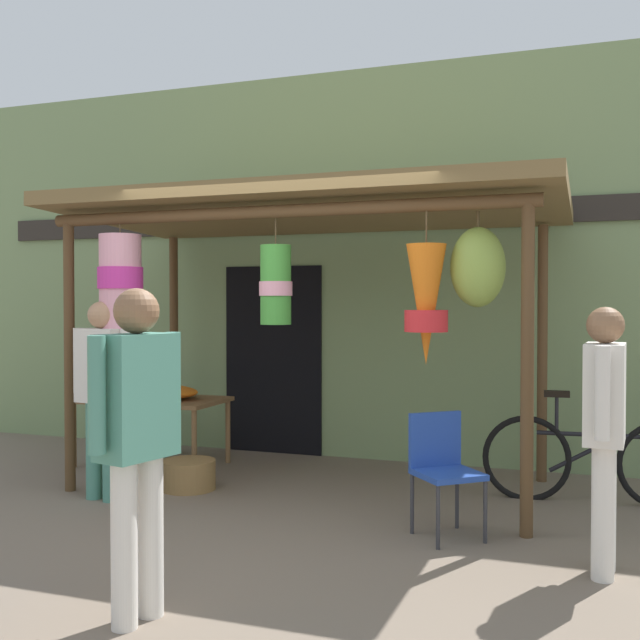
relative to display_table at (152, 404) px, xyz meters
name	(u,v)px	position (x,y,z in m)	size (l,w,h in m)	color
ground_plane	(279,514)	(1.87, -1.19, -0.61)	(30.00, 30.00, 0.00)	#756656
shop_facade	(364,265)	(1.86, 1.12, 1.39)	(9.64, 0.29, 4.00)	#7A9360
market_stall_canopy	(306,231)	(1.81, -0.44, 1.61)	(4.28, 2.22, 2.54)	brown
display_table	(152,404)	(0.00, 0.00, 0.00)	(1.43, 0.78, 0.67)	brown
flower_heap_on_table	(159,392)	(0.11, -0.05, 0.13)	(0.84, 0.58, 0.14)	orange
folding_chair	(442,463)	(3.13, -1.28, -0.10)	(0.56, 0.56, 0.84)	#2347A8
wicker_basket_by_table	(189,475)	(0.83, -0.74, -0.48)	(0.46, 0.46, 0.25)	olive
parked_bicycle	(593,460)	(4.11, -0.04, -0.26)	(1.75, 0.44, 0.92)	black
vendor_in_orange	(102,383)	(0.35, -1.29, 0.35)	(0.59, 0.27, 1.62)	#4C8E7A
customer_foreground	(137,425)	(1.95, -3.21, 0.39)	(0.30, 0.58, 1.68)	silver
shopper_by_bananas	(605,418)	(4.17, -1.72, 0.33)	(0.25, 0.59, 1.59)	silver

